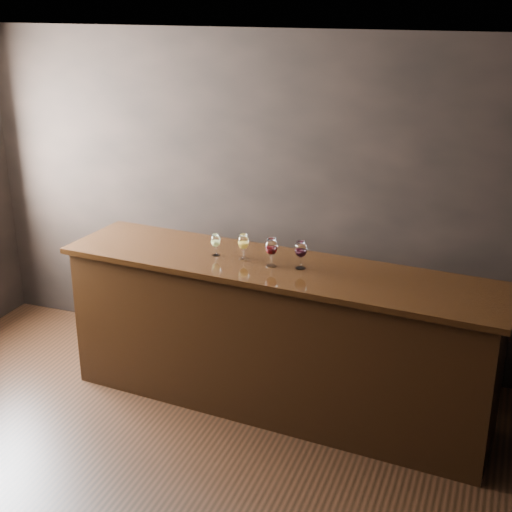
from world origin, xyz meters
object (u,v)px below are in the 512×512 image
(back_bar_shelf, at_px, (316,321))
(glass_red_a, at_px, (271,247))
(glass_white, at_px, (216,241))
(glass_red_b, at_px, (301,250))
(bar_counter, at_px, (276,340))
(glass_amber, at_px, (243,242))

(back_bar_shelf, relative_size, glass_red_a, 11.43)
(glass_white, relative_size, glass_red_b, 0.81)
(back_bar_shelf, xyz_separation_m, glass_white, (-0.63, -0.65, 0.85))
(bar_counter, distance_m, back_bar_shelf, 0.70)
(glass_red_b, bearing_deg, glass_red_a, -171.27)
(glass_white, height_order, glass_red_b, glass_red_b)
(glass_red_b, bearing_deg, glass_white, 177.36)
(glass_red_a, distance_m, glass_red_b, 0.22)
(glass_amber, relative_size, glass_red_a, 0.90)
(back_bar_shelf, height_order, glass_red_b, glass_red_b)
(bar_counter, height_order, back_bar_shelf, bar_counter)
(glass_red_a, bearing_deg, glass_amber, 164.74)
(bar_counter, height_order, glass_white, glass_white)
(glass_red_a, height_order, glass_red_b, glass_red_a)
(bar_counter, relative_size, back_bar_shelf, 1.31)
(glass_amber, bearing_deg, glass_red_a, -15.26)
(glass_white, bearing_deg, back_bar_shelf, 45.98)
(bar_counter, distance_m, glass_white, 0.89)
(glass_amber, distance_m, glass_red_a, 0.25)
(bar_counter, xyz_separation_m, glass_amber, (-0.28, 0.04, 0.74))
(back_bar_shelf, bearing_deg, glass_white, -134.02)
(bar_counter, height_order, glass_red_a, glass_red_a)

